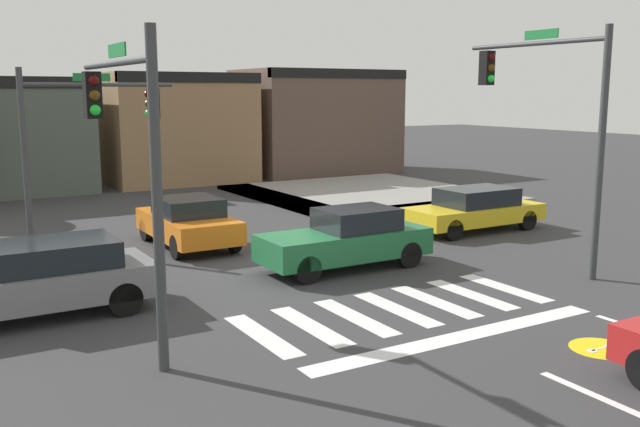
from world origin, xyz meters
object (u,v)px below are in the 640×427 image
(car_gray, at_px, (39,279))
(car_orange, at_px, (188,222))
(traffic_signal_southeast, at_px, (549,104))
(traffic_signal_northwest, at_px, (86,124))
(traffic_signal_southwest, at_px, (124,135))
(car_green, at_px, (347,239))
(car_yellow, at_px, (475,209))

(car_gray, xyz_separation_m, car_orange, (4.96, 4.75, -0.05))
(traffic_signal_southeast, xyz_separation_m, car_gray, (-12.21, 2.26, -3.47))
(traffic_signal_southeast, height_order, traffic_signal_northwest, traffic_signal_southeast)
(traffic_signal_southeast, bearing_deg, traffic_signal_southwest, 90.25)
(car_green, bearing_deg, traffic_signal_southeast, 153.19)
(traffic_signal_southwest, relative_size, car_gray, 1.18)
(traffic_signal_southeast, relative_size, traffic_signal_northwest, 1.17)
(traffic_signal_southeast, distance_m, car_gray, 12.89)
(traffic_signal_southeast, relative_size, car_green, 1.36)
(car_orange, bearing_deg, car_green, 29.33)
(traffic_signal_northwest, height_order, car_yellow, traffic_signal_northwest)
(traffic_signal_southwest, distance_m, car_green, 7.40)
(car_gray, distance_m, car_green, 7.58)
(car_orange, bearing_deg, traffic_signal_southeast, 45.98)
(traffic_signal_southwest, xyz_separation_m, car_orange, (3.69, 7.06, -3.05))
(car_yellow, xyz_separation_m, car_green, (-6.40, -2.07, 0.05))
(car_yellow, xyz_separation_m, car_orange, (-9.03, 2.60, 0.01))
(car_green, bearing_deg, car_orange, -60.67)
(traffic_signal_northwest, distance_m, car_green, 9.02)
(traffic_signal_northwest, relative_size, car_orange, 1.26)
(traffic_signal_northwest, bearing_deg, traffic_signal_southwest, -98.40)
(traffic_signal_northwest, relative_size, car_yellow, 1.10)
(traffic_signal_northwest, xyz_separation_m, car_orange, (2.30, -2.33, -2.86))
(traffic_signal_southwest, xyz_separation_m, car_yellow, (12.72, 4.46, -3.07))
(traffic_signal_southeast, distance_m, car_green, 6.25)
(traffic_signal_southeast, distance_m, traffic_signal_northwest, 13.38)
(traffic_signal_southwest, height_order, traffic_signal_northwest, traffic_signal_southwest)
(traffic_signal_southeast, xyz_separation_m, car_orange, (-7.25, 7.01, -3.52))
(traffic_signal_northwest, relative_size, car_gray, 1.11)
(traffic_signal_southwest, xyz_separation_m, car_green, (6.32, 2.39, -3.02))
(traffic_signal_southwest, height_order, car_green, traffic_signal_southwest)
(traffic_signal_southwest, height_order, car_orange, traffic_signal_southwest)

